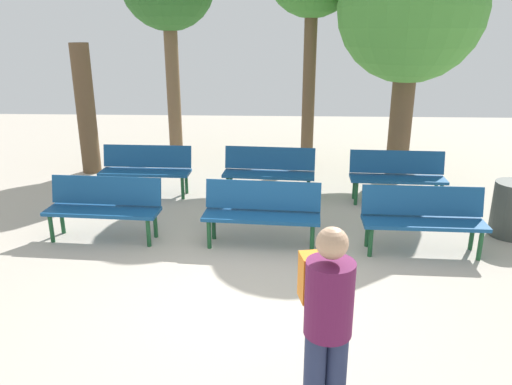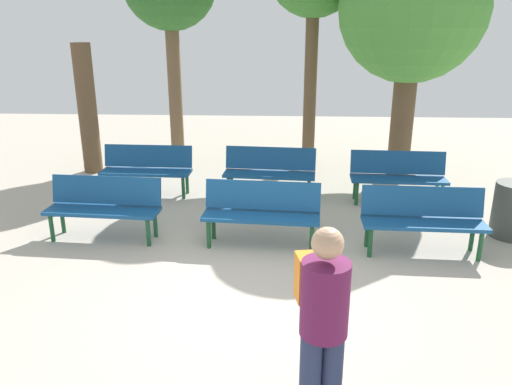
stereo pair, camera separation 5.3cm
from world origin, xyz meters
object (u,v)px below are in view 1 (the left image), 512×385
object	(u,v)px
bench_r0_c2	(423,216)
tree_2	(411,10)
bench_r1_c0	(146,167)
bench_r1_c1	(269,169)
visitor_with_backpack	(326,319)
bench_r0_c0	(104,205)
bench_r0_c1	(262,210)
tree_3	(86,110)
bench_r1_c2	(397,174)

from	to	relation	value
bench_r0_c2	tree_2	xyz separation A→B (m)	(0.48, 3.59, 2.67)
bench_r1_c0	bench_r1_c1	size ratio (longest dim) A/B	0.99
bench_r0_c2	visitor_with_backpack	world-z (taller)	visitor_with_backpack
visitor_with_backpack	bench_r0_c0	bearing A→B (deg)	-61.98
bench_r0_c1	tree_3	world-z (taller)	tree_3
bench_r1_c0	visitor_with_backpack	world-z (taller)	visitor_with_backpack
bench_r1_c2	tree_2	bearing A→B (deg)	79.41
bench_r0_c0	tree_3	size ratio (longest dim) A/B	0.63
bench_r1_c2	tree_3	distance (m)	6.20
bench_r1_c0	bench_r1_c2	size ratio (longest dim) A/B	1.00
bench_r1_c2	visitor_with_backpack	xyz separation A→B (m)	(-1.70, -5.17, 0.43)
bench_r1_c2	tree_3	bearing A→B (deg)	167.43
bench_r0_c1	tree_3	xyz separation A→B (m)	(-3.68, 3.46, 0.80)
bench_r1_c0	visitor_with_backpack	size ratio (longest dim) A/B	0.98
bench_r0_c1	bench_r0_c2	xyz separation A→B (m)	(2.15, -0.13, 0.00)
bench_r0_c2	bench_r0_c0	bearing A→B (deg)	178.69
bench_r0_c1	bench_r1_c1	size ratio (longest dim) A/B	1.00
bench_r0_c1	bench_r1_c0	size ratio (longest dim) A/B	1.01
bench_r1_c0	tree_3	world-z (taller)	tree_3
bench_r0_c1	bench_r1_c1	bearing A→B (deg)	92.43
bench_r0_c1	bench_r0_c2	distance (m)	2.16
tree_2	bench_r0_c0	bearing A→B (deg)	-145.57
bench_r1_c0	bench_r1_c1	bearing A→B (deg)	0.40
bench_r0_c2	tree_2	bearing A→B (deg)	84.31
bench_r0_c1	tree_2	world-z (taller)	tree_2
bench_r0_c1	visitor_with_backpack	bearing A→B (deg)	-76.22
bench_r0_c1	bench_r0_c2	size ratio (longest dim) A/B	1.01
bench_r1_c0	tree_3	distance (m)	2.21
tree_2	visitor_with_backpack	size ratio (longest dim) A/B	2.78
bench_r1_c1	bench_r1_c2	size ratio (longest dim) A/B	1.01
bench_r0_c0	bench_r0_c2	distance (m)	4.40
bench_r1_c0	visitor_with_backpack	xyz separation A→B (m)	(2.71, -5.38, 0.43)
bench_r0_c0	bench_r1_c2	distance (m)	4.83
bench_r1_c1	tree_3	distance (m)	4.08
bench_r0_c0	tree_2	world-z (taller)	tree_2
bench_r0_c2	bench_r1_c2	distance (m)	2.00
bench_r1_c0	tree_2	xyz separation A→B (m)	(4.77, 1.38, 2.67)
bench_r0_c2	bench_r1_c2	size ratio (longest dim) A/B	1.00
bench_r0_c2	bench_r1_c1	distance (m)	3.00
bench_r0_c1	visitor_with_backpack	size ratio (longest dim) A/B	0.99
bench_r1_c1	bench_r1_c2	distance (m)	2.20
tree_2	tree_3	world-z (taller)	tree_2
bench_r0_c0	bench_r0_c1	size ratio (longest dim) A/B	1.00
bench_r0_c0	bench_r1_c2	bearing A→B (deg)	24.54
bench_r0_c1	bench_r0_c0	bearing A→B (deg)	-178.74
tree_2	bench_r1_c0	bearing A→B (deg)	-163.84
tree_2	tree_3	bearing A→B (deg)	179.98
bench_r1_c1	tree_2	size ratio (longest dim) A/B	0.36
bench_r1_c0	tree_2	world-z (taller)	tree_2
bench_r0_c2	bench_r1_c0	size ratio (longest dim) A/B	1.00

